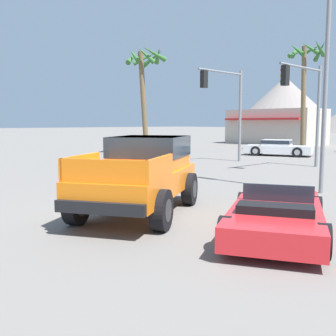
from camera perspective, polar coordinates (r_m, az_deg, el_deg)
The scene contains 10 objects.
ground_plane at distance 10.04m, azimuth -4.19°, elevation -6.56°, with size 320.00×320.00×0.00m, color slate.
orange_pickup_truck at distance 10.14m, azimuth -3.57°, elevation -0.16°, with size 4.08×5.04×1.91m.
red_convertible_car at distance 8.33m, azimuth 15.44°, elevation -6.74°, with size 3.48×4.43×0.97m.
parked_car_white at distance 28.28m, azimuth 15.65°, elevation 2.90°, with size 4.78×3.16×1.11m.
traffic_light_main at distance 20.43m, azimuth 19.12°, elevation 10.01°, with size 0.38×3.90×5.15m.
traffic_light_crosswalk at distance 22.54m, azimuth 8.21°, elevation 10.20°, with size 0.38×3.75×5.31m.
street_lamp_post at distance 13.86m, azimuth 22.21°, elevation 18.11°, with size 0.90×0.24×8.73m.
palm_tree_tall at distance 33.00m, azimuth 19.38°, elevation 13.33°, with size 2.97×2.90×8.50m.
palm_tree_short at distance 28.61m, azimuth -3.37°, elevation 13.55°, with size 2.85×2.85×7.60m.
storefront_building at distance 43.91m, azimuth 15.32°, elevation 5.80°, with size 9.69×5.72×3.69m.
Camera 1 is at (7.57, -6.18, 2.28)m, focal length 42.00 mm.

